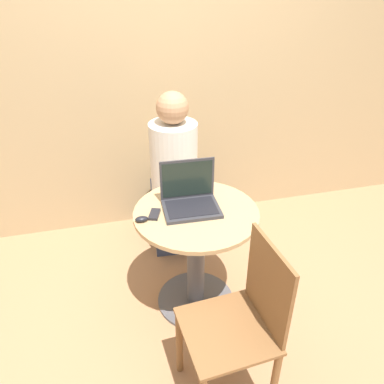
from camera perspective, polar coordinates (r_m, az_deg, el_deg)
name	(u,v)px	position (r m, az deg, el deg)	size (l,w,h in m)	color
ground_plane	(196,300)	(2.59, 0.55, -16.14)	(12.00, 12.00, 0.00)	#9E704C
back_wall	(159,65)	(2.88, -5.00, 18.78)	(7.00, 0.05, 2.60)	tan
round_table	(196,246)	(2.28, 0.61, -8.20)	(0.72, 0.72, 0.71)	#4C4C51
laptop	(190,198)	(2.14, -0.31, -0.93)	(0.33, 0.25, 0.27)	#2D2D33
cell_phone	(154,214)	(2.10, -5.74, -3.40)	(0.09, 0.12, 0.02)	black
computer_mouse	(142,219)	(2.06, -7.69, -4.11)	(0.07, 0.04, 0.03)	black
chair_empty	(240,325)	(1.86, 7.33, -19.42)	(0.43, 0.43, 0.90)	brown
person_seated	(174,185)	(2.77, -2.80, 1.00)	(0.35, 0.52, 1.24)	#3D4766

